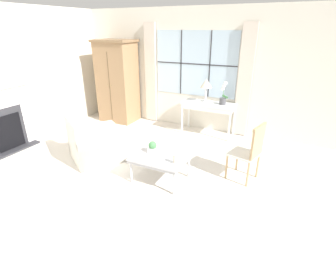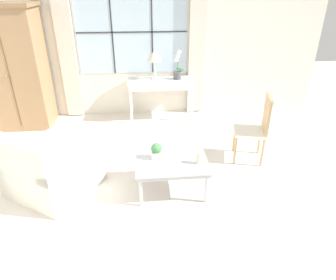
% 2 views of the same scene
% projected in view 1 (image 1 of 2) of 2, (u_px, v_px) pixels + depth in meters
% --- Properties ---
extents(ground_plane, '(14.00, 14.00, 0.00)m').
position_uv_depth(ground_plane, '(126.00, 183.00, 4.32)').
color(ground_plane, silver).
extents(wall_back_windowed, '(7.20, 0.14, 2.80)m').
position_uv_depth(wall_back_windowed, '(195.00, 71.00, 6.24)').
color(wall_back_windowed, silver).
rests_on(wall_back_windowed, ground_plane).
extents(wall_left, '(0.06, 7.20, 2.80)m').
position_uv_depth(wall_left, '(19.00, 77.00, 5.49)').
color(wall_left, silver).
rests_on(wall_left, ground_plane).
extents(fireplace, '(0.34, 1.24, 2.25)m').
position_uv_depth(fireplace, '(2.00, 115.00, 5.19)').
color(fireplace, '#2D2D33').
rests_on(fireplace, ground_plane).
extents(armoire, '(1.00, 0.74, 2.08)m').
position_uv_depth(armoire, '(118.00, 82.00, 6.86)').
color(armoire, '#93704C').
rests_on(armoire, ground_plane).
extents(console_table, '(1.21, 0.52, 0.76)m').
position_uv_depth(console_table, '(208.00, 107.00, 6.05)').
color(console_table, white).
rests_on(console_table, ground_plane).
extents(table_lamp, '(0.27, 0.27, 0.53)m').
position_uv_depth(table_lamp, '(206.00, 84.00, 5.95)').
color(table_lamp, silver).
rests_on(table_lamp, console_table).
extents(potted_orchid, '(0.19, 0.15, 0.53)m').
position_uv_depth(potted_orchid, '(223.00, 96.00, 5.84)').
color(potted_orchid, '#4C4C51').
rests_on(potted_orchid, console_table).
extents(armchair_upholstered, '(1.26, 1.26, 0.85)m').
position_uv_depth(armchair_upholstered, '(96.00, 145.00, 5.04)').
color(armchair_upholstered, silver).
rests_on(armchair_upholstered, ground_plane).
extents(side_chair_wooden, '(0.54, 0.54, 0.99)m').
position_uv_depth(side_chair_wooden, '(250.00, 150.00, 4.20)').
color(side_chair_wooden, white).
rests_on(side_chair_wooden, ground_plane).
extents(coffee_table, '(0.87, 0.69, 0.44)m').
position_uv_depth(coffee_table, '(160.00, 159.00, 4.28)').
color(coffee_table, '#BCBCC1').
rests_on(coffee_table, ground_plane).
extents(potted_plant_small, '(0.13, 0.13, 0.20)m').
position_uv_depth(potted_plant_small, '(153.00, 147.00, 4.34)').
color(potted_plant_small, white).
rests_on(potted_plant_small, coffee_table).
extents(pillar_candle, '(0.09, 0.09, 0.16)m').
position_uv_depth(pillar_candle, '(175.00, 159.00, 4.01)').
color(pillar_candle, silver).
rests_on(pillar_candle, coffee_table).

